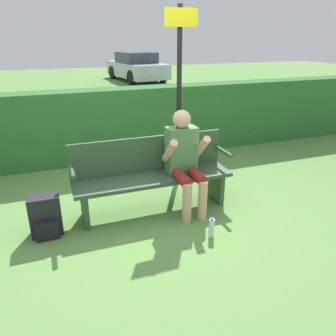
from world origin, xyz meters
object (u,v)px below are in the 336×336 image
(water_bottle, at_px, (212,228))
(signpost, at_px, (179,85))
(parked_car, at_px, (136,67))
(person_seated, at_px, (184,157))
(backpack, at_px, (46,217))
(park_bench, at_px, (152,174))

(water_bottle, bearing_deg, signpost, 80.87)
(parked_car, bearing_deg, water_bottle, 159.81)
(person_seated, relative_size, signpost, 0.51)
(parked_car, bearing_deg, backpack, 152.02)
(park_bench, xyz_separation_m, backpack, (-1.29, -0.18, -0.25))
(water_bottle, xyz_separation_m, parked_car, (2.71, 13.25, 0.52))
(water_bottle, relative_size, parked_car, 0.06)
(water_bottle, bearing_deg, park_bench, 115.67)
(person_seated, bearing_deg, water_bottle, -87.61)
(park_bench, xyz_separation_m, signpost, (0.68, 0.80, 0.94))
(park_bench, relative_size, person_seated, 1.56)
(person_seated, bearing_deg, parked_car, 77.64)
(park_bench, height_order, signpost, signpost)
(person_seated, distance_m, parked_car, 12.82)
(park_bench, distance_m, water_bottle, 1.02)
(park_bench, xyz_separation_m, parked_car, (3.12, 12.39, 0.16))
(backpack, relative_size, parked_car, 0.11)
(backpack, relative_size, signpost, 0.19)
(water_bottle, distance_m, signpost, 2.13)
(backpack, bearing_deg, parked_car, 70.64)
(signpost, relative_size, parked_car, 0.60)
(person_seated, height_order, water_bottle, person_seated)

